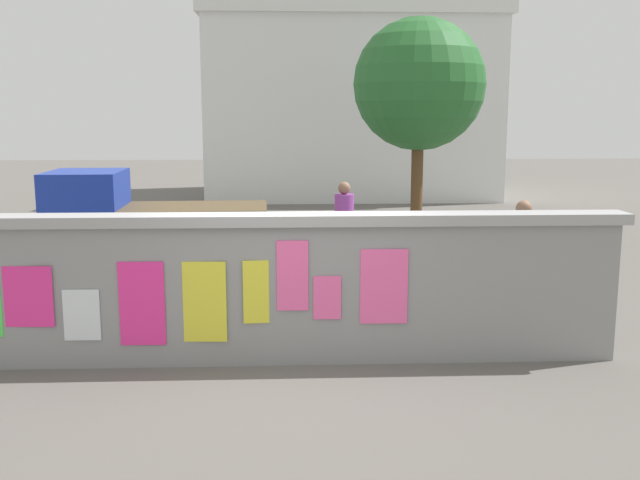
{
  "coord_description": "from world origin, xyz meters",
  "views": [
    {
      "loc": [
        0.02,
        -7.82,
        2.76
      ],
      "look_at": [
        0.46,
        1.87,
        1.07
      ],
      "focal_mm": 40.32,
      "sensor_mm": 36.0,
      "label": 1
    }
  ],
  "objects_px": {
    "person_bystander": "(344,218)",
    "tree_roadside": "(419,85)",
    "bicycle_near": "(158,306)",
    "person_walking": "(522,246)",
    "auto_rickshaw_truck": "(148,227)",
    "motorcycle": "(445,249)",
    "bicycle_far": "(394,289)"
  },
  "relations": [
    {
      "from": "person_bystander",
      "to": "tree_roadside",
      "type": "relative_size",
      "value": 0.32
    },
    {
      "from": "bicycle_near",
      "to": "person_walking",
      "type": "height_order",
      "value": "person_walking"
    },
    {
      "from": "auto_rickshaw_truck",
      "to": "bicycle_near",
      "type": "distance_m",
      "value": 3.29
    },
    {
      "from": "bicycle_near",
      "to": "person_bystander",
      "type": "height_order",
      "value": "person_bystander"
    },
    {
      "from": "person_bystander",
      "to": "motorcycle",
      "type": "bearing_deg",
      "value": -8.39
    },
    {
      "from": "auto_rickshaw_truck",
      "to": "bicycle_near",
      "type": "relative_size",
      "value": 2.15
    },
    {
      "from": "motorcycle",
      "to": "bicycle_far",
      "type": "bearing_deg",
      "value": -117.04
    },
    {
      "from": "motorcycle",
      "to": "person_walking",
      "type": "relative_size",
      "value": 1.17
    },
    {
      "from": "motorcycle",
      "to": "person_walking",
      "type": "distance_m",
      "value": 2.71
    },
    {
      "from": "person_walking",
      "to": "person_bystander",
      "type": "xyz_separation_m",
      "value": [
        -2.23,
        2.87,
        0.0
      ]
    },
    {
      "from": "auto_rickshaw_truck",
      "to": "motorcycle",
      "type": "xyz_separation_m",
      "value": [
        5.11,
        0.09,
        -0.44
      ]
    },
    {
      "from": "bicycle_far",
      "to": "auto_rickshaw_truck",
      "type": "bearing_deg",
      "value": 148.07
    },
    {
      "from": "auto_rickshaw_truck",
      "to": "tree_roadside",
      "type": "distance_m",
      "value": 7.79
    },
    {
      "from": "motorcycle",
      "to": "person_bystander",
      "type": "xyz_separation_m",
      "value": [
        -1.75,
        0.26,
        0.52
      ]
    },
    {
      "from": "bicycle_near",
      "to": "tree_roadside",
      "type": "relative_size",
      "value": 0.34
    },
    {
      "from": "auto_rickshaw_truck",
      "to": "person_bystander",
      "type": "xyz_separation_m",
      "value": [
        3.36,
        0.34,
        0.09
      ]
    },
    {
      "from": "person_walking",
      "to": "motorcycle",
      "type": "bearing_deg",
      "value": 100.47
    },
    {
      "from": "person_bystander",
      "to": "tree_roadside",
      "type": "xyz_separation_m",
      "value": [
        2.1,
        4.58,
        2.48
      ]
    },
    {
      "from": "motorcycle",
      "to": "tree_roadside",
      "type": "xyz_separation_m",
      "value": [
        0.35,
        4.84,
        3.0
      ]
    },
    {
      "from": "person_bystander",
      "to": "tree_roadside",
      "type": "distance_m",
      "value": 5.62
    },
    {
      "from": "auto_rickshaw_truck",
      "to": "person_walking",
      "type": "relative_size",
      "value": 2.26
    },
    {
      "from": "bicycle_near",
      "to": "motorcycle",
      "type": "bearing_deg",
      "value": 36.42
    },
    {
      "from": "bicycle_far",
      "to": "person_walking",
      "type": "xyz_separation_m",
      "value": [
        1.75,
        -0.14,
        0.62
      ]
    },
    {
      "from": "person_walking",
      "to": "person_bystander",
      "type": "relative_size",
      "value": 1.0
    },
    {
      "from": "motorcycle",
      "to": "tree_roadside",
      "type": "relative_size",
      "value": 0.38
    },
    {
      "from": "motorcycle",
      "to": "person_walking",
      "type": "height_order",
      "value": "person_walking"
    },
    {
      "from": "motorcycle",
      "to": "person_walking",
      "type": "xyz_separation_m",
      "value": [
        0.48,
        -2.62,
        0.52
      ]
    },
    {
      "from": "person_walking",
      "to": "person_bystander",
      "type": "distance_m",
      "value": 3.64
    },
    {
      "from": "auto_rickshaw_truck",
      "to": "motorcycle",
      "type": "distance_m",
      "value": 5.13
    },
    {
      "from": "bicycle_far",
      "to": "person_bystander",
      "type": "relative_size",
      "value": 1.06
    },
    {
      "from": "person_walking",
      "to": "tree_roadside",
      "type": "relative_size",
      "value": 0.32
    },
    {
      "from": "bicycle_near",
      "to": "person_bystander",
      "type": "relative_size",
      "value": 1.05
    }
  ]
}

